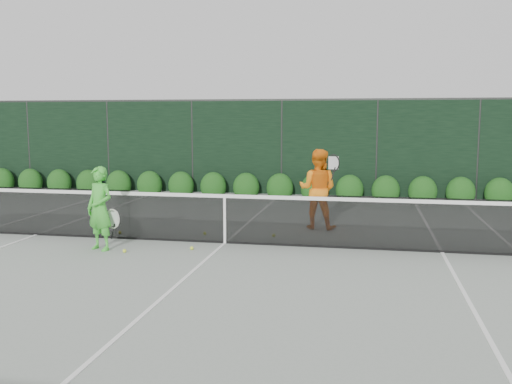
# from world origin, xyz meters

# --- Properties ---
(ground) EXTENTS (80.00, 80.00, 0.00)m
(ground) POSITION_xyz_m (0.00, 0.00, 0.00)
(ground) COLOR gray
(ground) RESTS_ON ground
(tennis_net) EXTENTS (12.90, 0.10, 1.07)m
(tennis_net) POSITION_xyz_m (-0.02, 0.00, 0.53)
(tennis_net) COLOR black
(tennis_net) RESTS_ON ground
(player_woman) EXTENTS (0.69, 0.55, 1.57)m
(player_woman) POSITION_xyz_m (-2.15, -0.97, 0.78)
(player_woman) COLOR green
(player_woman) RESTS_ON ground
(player_man) EXTENTS (0.97, 0.80, 1.78)m
(player_man) POSITION_xyz_m (1.65, 1.91, 0.89)
(player_man) COLOR orange
(player_man) RESTS_ON ground
(court_lines) EXTENTS (11.03, 23.83, 0.01)m
(court_lines) POSITION_xyz_m (0.00, 0.00, 0.01)
(court_lines) COLOR white
(court_lines) RESTS_ON ground
(windscreen_fence) EXTENTS (32.00, 21.07, 3.06)m
(windscreen_fence) POSITION_xyz_m (0.00, -2.71, 1.51)
(windscreen_fence) COLOR black
(windscreen_fence) RESTS_ON ground
(hedge_row) EXTENTS (31.66, 0.65, 0.94)m
(hedge_row) POSITION_xyz_m (-0.00, 7.15, 0.23)
(hedge_row) COLOR #103B10
(hedge_row) RESTS_ON ground
(tennis_balls) EXTENTS (3.34, 1.96, 0.07)m
(tennis_balls) POSITION_xyz_m (-0.86, 0.03, 0.03)
(tennis_balls) COLOR #DCF135
(tennis_balls) RESTS_ON ground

